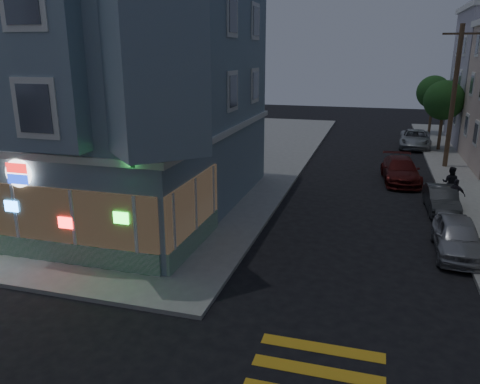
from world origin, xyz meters
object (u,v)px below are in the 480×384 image
at_px(pedestrian_b, 455,194).
at_px(pedestrian_a, 450,183).
at_px(parked_car_c, 401,170).
at_px(parked_car_d, 415,139).
at_px(traffic_signal, 136,182).
at_px(utility_pole, 454,95).
at_px(parked_car_a, 458,237).
at_px(street_tree_far, 433,92).
at_px(street_tree_near, 444,100).
at_px(parked_car_b, 441,200).

bearing_deg(pedestrian_b, pedestrian_a, -67.12).
bearing_deg(parked_car_c, pedestrian_a, -59.70).
height_order(parked_car_d, traffic_signal, traffic_signal).
distance_m(utility_pole, parked_car_a, 15.49).
height_order(street_tree_far, traffic_signal, street_tree_far).
xyz_separation_m(street_tree_near, street_tree_far, (0.00, 8.00, 0.00)).
bearing_deg(utility_pole, parked_car_a, -94.99).
bearing_deg(utility_pole, street_tree_far, 89.18).
xyz_separation_m(street_tree_near, pedestrian_a, (-0.90, -13.72, -2.95)).
xyz_separation_m(street_tree_far, pedestrian_b, (-0.90, -23.61, -3.03)).
distance_m(utility_pole, traffic_signal, 23.29).
bearing_deg(pedestrian_a, traffic_signal, 66.77).
bearing_deg(parked_car_d, traffic_signal, -108.17).
distance_m(street_tree_far, traffic_signal, 36.05).
bearing_deg(pedestrian_a, street_tree_near, -74.24).
distance_m(utility_pole, street_tree_far, 14.03).
height_order(street_tree_near, parked_car_a, street_tree_near).
bearing_deg(parked_car_d, parked_car_a, -86.37).
height_order(parked_car_a, parked_car_d, parked_car_d).
xyz_separation_m(street_tree_far, parked_car_d, (-1.69, -7.02, -3.22)).
distance_m(street_tree_near, pedestrian_b, 15.93).
bearing_deg(pedestrian_a, pedestrian_b, 109.51).
distance_m(parked_car_c, traffic_signal, 18.06).
distance_m(street_tree_near, street_tree_far, 8.00).
xyz_separation_m(street_tree_far, pedestrian_a, (-0.90, -21.72, -2.95)).
bearing_deg(street_tree_far, street_tree_near, -90.00).
bearing_deg(parked_car_b, street_tree_near, 82.19).
distance_m(pedestrian_a, parked_car_a, 7.19).
xyz_separation_m(pedestrian_a, parked_car_a, (-0.60, -7.16, -0.29)).
relative_size(pedestrian_a, parked_car_c, 0.34).
xyz_separation_m(utility_pole, street_tree_near, (0.20, 6.00, -0.86)).
xyz_separation_m(street_tree_near, pedestrian_b, (-0.90, -15.61, -3.03)).
bearing_deg(parked_car_b, street_tree_far, 84.03).
relative_size(parked_car_a, parked_car_c, 0.84).
height_order(parked_car_a, parked_car_c, parked_car_c).
relative_size(street_tree_far, parked_car_d, 1.03).
height_order(pedestrian_b, traffic_signal, traffic_signal).
distance_m(parked_car_a, parked_car_b, 5.20).
height_order(utility_pole, pedestrian_a, utility_pole).
height_order(parked_car_b, parked_car_c, parked_car_c).
xyz_separation_m(pedestrian_a, parked_car_c, (-2.31, 3.24, -0.28)).
bearing_deg(parked_car_a, street_tree_far, 87.83).
bearing_deg(utility_pole, pedestrian_a, -95.18).
distance_m(street_tree_near, parked_car_b, 16.10).
height_order(street_tree_near, traffic_signal, street_tree_near).
bearing_deg(pedestrian_a, street_tree_far, -72.86).
distance_m(street_tree_far, parked_car_c, 19.03).
xyz_separation_m(utility_pole, pedestrian_a, (-0.70, -7.72, -3.81)).
relative_size(parked_car_b, parked_car_d, 0.73).
height_order(utility_pole, street_tree_far, utility_pole).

